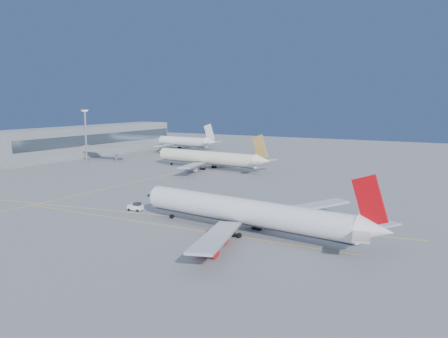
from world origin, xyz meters
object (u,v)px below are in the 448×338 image
light_mast (86,136)px  airliner_etihad (209,158)px  airliner_virgin (249,213)px  pushback_tug (136,207)px  airliner_third (176,141)px

light_mast → airliner_etihad: bearing=44.1°
airliner_virgin → pushback_tug: airliner_virgin is taller
pushback_tug → light_mast: size_ratio=0.16×
airliner_etihad → pushback_tug: bearing=-65.7°
airliner_third → pushback_tug: airliner_third is taller
airliner_etihad → airliner_third: size_ratio=1.03×
pushback_tug → airliner_etihad: bearing=102.2°
airliner_third → light_mast: light_mast is taller
airliner_etihad → airliner_third: bearing=141.1°
airliner_virgin → airliner_etihad: 101.13m
airliner_etihad → light_mast: (-35.16, -34.07, 10.02)m
airliner_virgin → airliner_third: size_ratio=1.10×
airliner_virgin → light_mast: bearing=161.6°
pushback_tug → light_mast: light_mast is taller
airliner_third → light_mast: (25.21, -96.33, 10.08)m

